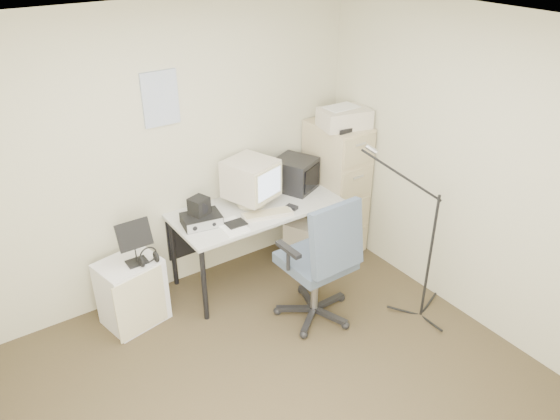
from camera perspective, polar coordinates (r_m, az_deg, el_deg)
floor at (r=4.09m, az=1.26°, el=-19.47°), size 3.60×3.60×0.01m
ceiling at (r=2.78m, az=1.84°, el=17.40°), size 3.60×3.60×0.01m
wall_back at (r=4.67m, az=-11.60°, el=5.53°), size 3.60×0.02×2.50m
wall_right at (r=4.44m, az=20.71°, el=2.93°), size 0.02×3.60×2.50m
wall_calendar at (r=4.48m, az=-12.40°, el=11.30°), size 0.30×0.02×0.44m
filing_cabinet at (r=5.43m, az=5.80°, el=2.41°), size 0.40×0.60×1.30m
printer at (r=5.09m, az=6.75°, el=9.54°), size 0.50×0.39×0.17m
desk at (r=5.05m, az=-2.47°, el=-3.32°), size 1.50×0.70×0.73m
crt_monitor at (r=4.83m, az=-3.09°, el=2.86°), size 0.49×0.50×0.42m
crt_tv at (r=5.13m, az=1.60°, el=3.78°), size 0.45×0.45×0.30m
desk_speaker at (r=5.08m, az=-0.80°, el=2.46°), size 0.09×0.09×0.13m
keyboard at (r=4.73m, az=-1.31°, el=-0.42°), size 0.46×0.27×0.02m
mouse at (r=4.83m, az=1.26°, el=0.29°), size 0.09×0.11×0.03m
radio_receiver at (r=4.62m, az=-8.21°, el=-1.00°), size 0.36×0.28×0.09m
radio_speaker at (r=4.58m, az=-8.46°, el=0.42°), size 0.18×0.18×0.15m
papers at (r=4.57m, az=-5.05°, el=-1.71°), size 0.21×0.28×0.02m
pc_tower at (r=5.25m, az=3.15°, el=-3.81°), size 0.39×0.53×0.45m
office_chair at (r=4.44m, az=3.76°, el=-5.05°), size 0.68×0.68×1.16m
side_cart at (r=4.71m, az=-15.21°, el=-8.25°), size 0.54×0.46×0.58m
music_stand at (r=4.41m, az=-15.01°, el=-3.24°), size 0.30×0.24×0.39m
headphones at (r=4.46m, az=-13.55°, el=-4.91°), size 0.17×0.17×0.03m
mic_stand at (r=4.51m, az=15.65°, el=-3.00°), size 0.03×0.03×1.51m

